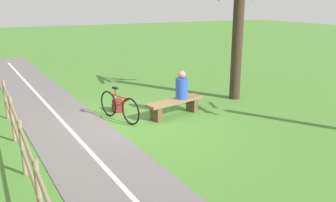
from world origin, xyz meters
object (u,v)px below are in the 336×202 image
(person_seated, at_px, (182,87))
(backpack, at_px, (118,106))
(tree_near_bench, at_px, (237,39))
(bicycle, at_px, (119,107))
(bench, at_px, (175,105))

(person_seated, bearing_deg, backpack, -47.47)
(backpack, xyz_separation_m, tree_near_bench, (-4.08, 0.44, 1.85))
(backpack, height_order, tree_near_bench, tree_near_bench)
(backpack, bearing_deg, tree_near_bench, 173.90)
(person_seated, distance_m, bicycle, 1.91)
(bicycle, distance_m, tree_near_bench, 4.63)
(bicycle, xyz_separation_m, tree_near_bench, (-4.31, -0.35, 1.63))
(bench, relative_size, bicycle, 1.11)
(bench, distance_m, person_seated, 0.57)
(backpack, bearing_deg, person_seated, 145.08)
(bicycle, bearing_deg, bench, 60.12)
(bench, xyz_separation_m, tree_near_bench, (-2.74, -0.73, 1.69))
(bench, height_order, person_seated, person_seated)
(person_seated, xyz_separation_m, bicycle, (1.83, -0.32, -0.44))
(bicycle, xyz_separation_m, backpack, (-0.24, -0.79, -0.21))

